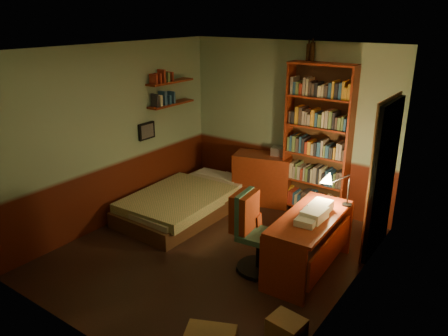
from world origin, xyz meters
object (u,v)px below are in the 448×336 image
Objects in this scene: dresser at (263,179)px; desk at (309,244)px; bookshelf at (317,142)px; desk_lamp at (349,185)px; cardboard_box_b at (287,329)px; mini_stereo at (279,151)px; bed at (186,194)px; office_chair at (259,235)px.

desk is at bearing -59.70° from dresser.
desk is at bearing -70.00° from bookshelf.
cardboard_box_b is (0.11, -1.74, -0.90)m from desk_lamp.
mini_stereo is 3.33m from cardboard_box_b.
bookshelf reaches higher than dresser.
bookshelf is at bearing 35.79° from bed.
desk is at bearing 106.06° from cardboard_box_b.
office_chair is at bearing 134.10° from cardboard_box_b.
dresser reaches higher than cardboard_box_b.
dresser is 0.54m from mini_stereo.
dresser is 0.96× the size of office_chair.
cardboard_box_b is at bearing -30.93° from bed.
office_chair reaches higher than bed.
desk_lamp reaches higher than cardboard_box_b.
dresser is at bearing 133.24° from desk.
mini_stereo is 2.11m from desk.
cardboard_box_b is at bearing -105.70° from desk_lamp.
dresser is 2.07m from office_chair.
dresser is at bearing 132.30° from desk_lamp.
desk is 0.87m from desk_lamp.
cardboard_box_b is at bearing -51.94° from office_chair.
bed is 6.53× the size of cardboard_box_b.
desk_lamp is at bearing 63.51° from desk.
desk_lamp is at bearing -49.03° from mini_stereo.
mini_stereo is at bearing 106.28° from office_chair.
mini_stereo reaches higher than desk.
bookshelf is at bearing -17.68° from mini_stereo.
desk reaches higher than bed.
mini_stereo is at bearing 174.11° from bookshelf.
bed is 1.54× the size of desk.
mini_stereo is 2.12m from office_chair.
desk is 2.53× the size of desk_lamp.
desk is 4.23× the size of cardboard_box_b.
dresser is 2.07m from desk_lamp.
bed is 3.09m from cardboard_box_b.
bookshelf is 7.08× the size of cardboard_box_b.
mini_stereo is 0.11× the size of bookshelf.
bookshelf reaches higher than desk_lamp.
cardboard_box_b is at bearing -73.85° from mini_stereo.
bed is 1.29m from dresser.
dresser is at bearing -164.29° from mini_stereo.
desk is 1.44× the size of office_chair.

